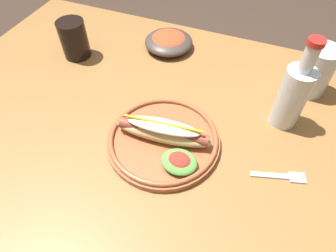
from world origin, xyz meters
TOP-DOWN VIEW (x-y plane):
  - ground_plane at (0.00, 0.00)m, footprint 8.00×8.00m
  - dining_table at (0.00, 0.00)m, footprint 1.32×0.91m
  - hot_dog_plate at (0.04, -0.06)m, footprint 0.27×0.27m
  - fork at (0.32, -0.05)m, footprint 0.12×0.05m
  - soda_cup at (-0.35, 0.17)m, footprint 0.08×0.08m
  - water_cup at (0.35, 0.27)m, footprint 0.09×0.09m
  - glass_bottle at (0.30, 0.12)m, footprint 0.07×0.07m
  - side_bowl at (-0.09, 0.31)m, footprint 0.16×0.16m

SIDE VIEW (x-z plane):
  - ground_plane at x=0.00m, z-range 0.00..0.00m
  - dining_table at x=0.00m, z-range 0.27..1.01m
  - fork at x=0.32m, z-range 0.74..0.74m
  - hot_dog_plate at x=0.04m, z-range 0.72..0.80m
  - side_bowl at x=-0.09m, z-range 0.74..0.79m
  - soda_cup at x=-0.35m, z-range 0.74..0.86m
  - water_cup at x=0.35m, z-range 0.74..0.88m
  - glass_bottle at x=0.30m, z-range 0.71..0.95m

